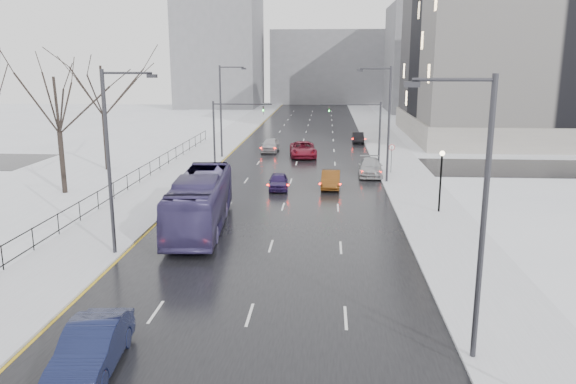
% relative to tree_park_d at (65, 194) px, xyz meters
% --- Properties ---
extents(road, '(16.00, 150.00, 0.04)m').
position_rel_tree_park_d_xyz_m(road, '(17.80, 26.00, 0.02)').
color(road, black).
rests_on(road, ground).
extents(cross_road, '(130.00, 10.00, 0.04)m').
position_rel_tree_park_d_xyz_m(cross_road, '(17.80, 14.00, 0.02)').
color(cross_road, black).
rests_on(cross_road, ground).
extents(sidewalk_left, '(5.00, 150.00, 0.16)m').
position_rel_tree_park_d_xyz_m(sidewalk_left, '(7.30, 26.00, 0.08)').
color(sidewalk_left, silver).
rests_on(sidewalk_left, ground).
extents(sidewalk_right, '(5.00, 150.00, 0.16)m').
position_rel_tree_park_d_xyz_m(sidewalk_right, '(28.30, 26.00, 0.08)').
color(sidewalk_right, silver).
rests_on(sidewalk_right, ground).
extents(park_strip, '(14.00, 150.00, 0.12)m').
position_rel_tree_park_d_xyz_m(park_strip, '(-2.20, 26.00, 0.06)').
color(park_strip, white).
rests_on(park_strip, ground).
extents(tree_park_d, '(8.75, 8.75, 12.50)m').
position_rel_tree_park_d_xyz_m(tree_park_d, '(0.00, 0.00, 0.00)').
color(tree_park_d, black).
rests_on(tree_park_d, ground).
extents(tree_park_e, '(9.45, 9.45, 13.50)m').
position_rel_tree_park_d_xyz_m(tree_park_e, '(-0.40, 10.00, 0.00)').
color(tree_park_e, black).
rests_on(tree_park_e, ground).
extents(iron_fence, '(0.06, 70.00, 1.30)m').
position_rel_tree_park_d_xyz_m(iron_fence, '(4.80, -4.00, 0.91)').
color(iron_fence, black).
rests_on(iron_fence, sidewalk_left).
extents(streetlight_r_near, '(2.95, 0.25, 10.00)m').
position_rel_tree_park_d_xyz_m(streetlight_r_near, '(25.97, -24.00, 5.62)').
color(streetlight_r_near, '#2D2D33').
rests_on(streetlight_r_near, ground).
extents(streetlight_r_mid, '(2.95, 0.25, 10.00)m').
position_rel_tree_park_d_xyz_m(streetlight_r_mid, '(25.97, 6.00, 5.62)').
color(streetlight_r_mid, '#2D2D33').
rests_on(streetlight_r_mid, ground).
extents(streetlight_l_near, '(2.95, 0.25, 10.00)m').
position_rel_tree_park_d_xyz_m(streetlight_l_near, '(9.63, -14.00, 5.62)').
color(streetlight_l_near, '#2D2D33').
rests_on(streetlight_l_near, ground).
extents(streetlight_l_far, '(2.95, 0.25, 10.00)m').
position_rel_tree_park_d_xyz_m(streetlight_l_far, '(9.63, 18.00, 5.62)').
color(streetlight_l_far, '#2D2D33').
rests_on(streetlight_l_far, ground).
extents(lamppost_r_mid, '(0.36, 0.36, 4.28)m').
position_rel_tree_park_d_xyz_m(lamppost_r_mid, '(28.80, -4.00, 2.94)').
color(lamppost_r_mid, black).
rests_on(lamppost_r_mid, sidewalk_right).
extents(mast_signal_right, '(6.10, 0.33, 6.50)m').
position_rel_tree_park_d_xyz_m(mast_signal_right, '(25.13, 14.00, 4.11)').
color(mast_signal_right, '#2D2D33').
rests_on(mast_signal_right, ground).
extents(mast_signal_left, '(6.10, 0.33, 6.50)m').
position_rel_tree_park_d_xyz_m(mast_signal_left, '(10.47, 14.00, 4.11)').
color(mast_signal_left, '#2D2D33').
rests_on(mast_signal_left, ground).
extents(no_uturn_sign, '(0.60, 0.06, 2.70)m').
position_rel_tree_park_d_xyz_m(no_uturn_sign, '(27.00, 10.00, 2.30)').
color(no_uturn_sign, '#2D2D33').
rests_on(no_uturn_sign, sidewalk_right).
extents(civic_building, '(41.00, 31.00, 24.80)m').
position_rel_tree_park_d_xyz_m(civic_building, '(52.80, 38.00, 11.21)').
color(civic_building, gray).
rests_on(civic_building, ground).
extents(bldg_far_right, '(24.00, 20.00, 22.00)m').
position_rel_tree_park_d_xyz_m(bldg_far_right, '(45.80, 81.00, 11.00)').
color(bldg_far_right, slate).
rests_on(bldg_far_right, ground).
extents(bldg_far_left, '(18.00, 22.00, 28.00)m').
position_rel_tree_park_d_xyz_m(bldg_far_left, '(-4.20, 91.00, 14.00)').
color(bldg_far_left, slate).
rests_on(bldg_far_left, ground).
extents(bldg_far_center, '(30.00, 18.00, 18.00)m').
position_rel_tree_park_d_xyz_m(bldg_far_center, '(21.80, 106.00, 9.00)').
color(bldg_far_center, slate).
rests_on(bldg_far_center, ground).
extents(sedan_left_near, '(2.16, 5.09, 1.63)m').
position_rel_tree_park_d_xyz_m(sedan_left_near, '(13.02, -25.60, 0.86)').
color(sedan_left_near, '#121736').
rests_on(sedan_left_near, road).
extents(bus, '(3.84, 12.49, 3.43)m').
position_rel_tree_park_d_xyz_m(bus, '(13.00, -8.64, 1.75)').
color(bus, '#3B3262').
rests_on(bus, road).
extents(sedan_center_near, '(1.82, 3.99, 1.33)m').
position_rel_tree_park_d_xyz_m(sedan_center_near, '(16.96, 2.81, 0.70)').
color(sedan_center_near, '#27194B').
rests_on(sedan_center_near, road).
extents(sedan_right_near, '(1.66, 4.40, 1.44)m').
position_rel_tree_park_d_xyz_m(sedan_right_near, '(21.30, 3.60, 0.76)').
color(sedan_right_near, brown).
rests_on(sedan_right_near, road).
extents(sedan_right_cross, '(3.39, 6.28, 1.67)m').
position_rel_tree_park_d_xyz_m(sedan_right_cross, '(18.30, 19.22, 0.88)').
color(sedan_right_cross, maroon).
rests_on(sedan_right_cross, road).
extents(sedan_right_far, '(2.36, 5.42, 1.55)m').
position_rel_tree_park_d_xyz_m(sedan_right_far, '(25.00, 9.14, 0.82)').
color(sedan_right_far, '#A3A5A8').
rests_on(sedan_right_far, road).
extents(sedan_center_far, '(2.00, 4.77, 1.61)m').
position_rel_tree_park_d_xyz_m(sedan_center_far, '(14.30, 22.60, 0.85)').
color(sedan_center_far, '#ADADB1').
rests_on(sedan_center_far, road).
extents(sedan_right_distant, '(1.42, 4.05, 1.33)m').
position_rel_tree_park_d_xyz_m(sedan_right_distant, '(25.00, 30.82, 0.71)').
color(sedan_right_distant, black).
rests_on(sedan_right_distant, road).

